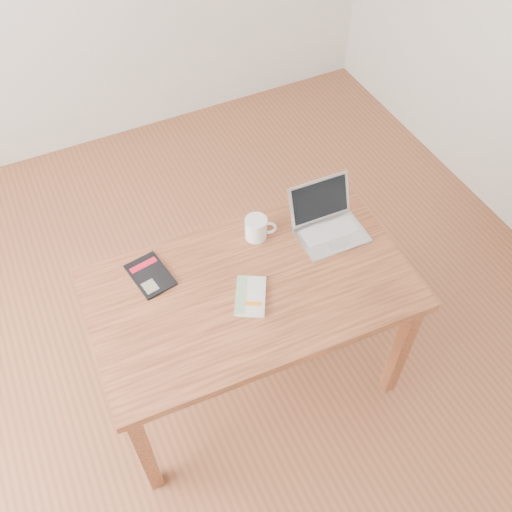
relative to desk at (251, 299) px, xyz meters
name	(u,v)px	position (x,y,z in m)	size (l,w,h in m)	color
room	(171,166)	(-0.21, 0.15, 0.69)	(4.04, 4.04, 2.70)	brown
desk	(251,299)	(0.00, 0.00, 0.00)	(1.33, 0.80, 0.75)	brown
white_guidebook	(250,296)	(-0.03, -0.05, 0.10)	(0.19, 0.22, 0.02)	silver
black_guidebook	(150,275)	(-0.35, 0.23, 0.09)	(0.17, 0.23, 0.01)	black
laptop	(328,222)	(0.43, 0.14, 0.13)	(0.29, 0.28, 0.19)	silver
coffee_mug	(257,228)	(0.14, 0.23, 0.14)	(0.13, 0.10, 0.10)	white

